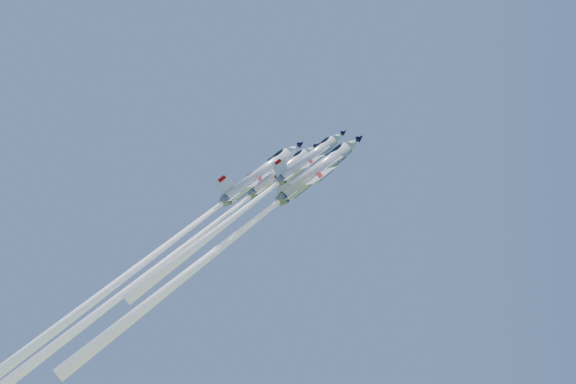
% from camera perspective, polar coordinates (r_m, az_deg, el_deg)
% --- Properties ---
extents(jet_lead, '(37.59, 24.74, 40.46)m').
position_cam_1_polar(jet_lead, '(96.07, -4.79, -3.96)').
color(jet_lead, white).
extents(jet_left, '(42.58, 27.98, 47.10)m').
position_cam_1_polar(jet_left, '(101.29, -10.47, -5.79)').
color(jet_left, white).
extents(jet_right, '(26.59, 17.51, 28.42)m').
position_cam_1_polar(jet_right, '(91.49, -3.34, -1.08)').
color(jet_right, white).
extents(jet_slot, '(43.64, 28.68, 48.11)m').
position_cam_1_polar(jet_slot, '(93.59, -13.50, -6.73)').
color(jet_slot, white).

